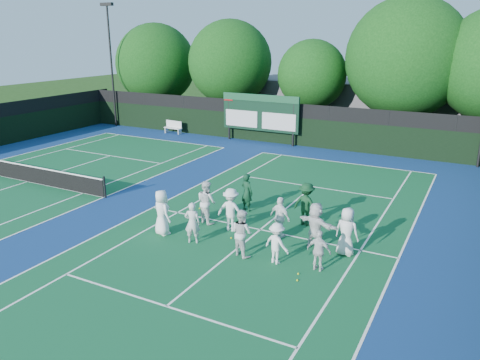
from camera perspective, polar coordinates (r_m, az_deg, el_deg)
The scene contains 31 objects.
ground at distance 18.45m, azimuth 1.14°, elevation -7.19°, with size 120.00×120.00×0.00m, color #1B3D10.
court_apron at distance 22.31m, azimuth -11.57°, elevation -3.10°, with size 34.00×32.00×0.01m, color navy.
near_court at distance 19.27m, azimuth 2.49°, elevation -6.07°, with size 11.05×23.85×0.01m.
left_court at distance 27.90m, azimuth -24.43°, elevation -0.17°, with size 11.05×23.85×0.01m.
back_fence at distance 34.41m, azimuth 4.28°, elevation 6.73°, with size 34.00×0.08×3.00m.
scoreboard at distance 34.31m, azimuth 2.47°, elevation 8.15°, with size 6.00×0.21×3.55m.
clubhouse at distance 40.55m, azimuth 14.20°, elevation 8.79°, with size 18.00×6.00×4.00m, color #55565A.
light_pole_left at distance 41.94m, azimuth -15.52°, elevation 14.88°, with size 1.20×0.30×10.12m.
tennis_net at distance 27.77m, azimuth -24.56°, elevation 0.78°, with size 11.30×0.10×1.10m.
bench at distance 38.27m, azimuth -8.11°, elevation 6.46°, with size 1.65×0.61×1.02m.
tree_a at distance 43.75m, azimuth -9.98°, elevation 13.53°, with size 7.08×7.08×8.67m.
tree_b at distance 39.55m, azimuth -0.97°, elevation 13.87°, with size 6.86×6.86×8.89m.
tree_c at distance 36.72m, azimuth 9.00°, elevation 12.38°, with size 5.21×5.21×7.37m.
tree_d at distance 35.02m, azimuth 19.87°, elevation 13.47°, with size 8.24×8.24×10.23m.
tennis_ball_0 at distance 18.46m, azimuth -1.07°, elevation -7.07°, with size 0.07×0.07×0.07m, color #C6D719.
tennis_ball_2 at distance 15.61m, azimuth 7.01°, elevation -12.04°, with size 0.07×0.07×0.07m, color #C6D719.
tennis_ball_3 at distance 21.53m, azimuth -4.95°, elevation -3.47°, with size 0.07×0.07×0.07m, color #C6D719.
tennis_ball_4 at distance 22.45m, azimuth 8.26°, elevation -2.71°, with size 0.07×0.07×0.07m, color #C6D719.
tennis_ball_5 at distance 16.00m, azimuth 7.12°, elevation -11.28°, with size 0.07×0.07×0.07m, color #C6D719.
player_front_0 at distance 18.79m, azimuth -9.51°, elevation -3.93°, with size 0.90×0.59×1.84m, color white.
player_front_1 at distance 17.91m, azimuth -5.82°, elevation -5.21°, with size 0.60×0.39×1.64m, color silver.
player_front_2 at distance 16.83m, azimuth 0.22°, elevation -6.44°, with size 0.85×0.66×1.75m, color silver.
player_front_3 at distance 16.36m, azimuth 4.49°, elevation -7.71°, with size 0.97×0.56×1.50m, color white.
player_front_4 at distance 16.06m, azimuth 9.61°, elevation -8.51°, with size 0.85×0.35×1.45m, color silver.
player_back_0 at distance 19.73m, azimuth -4.11°, elevation -2.68°, with size 0.90×0.70×1.85m, color silver.
player_back_1 at distance 18.89m, azimuth -1.11°, elevation -3.65°, with size 1.16×0.67×1.79m, color white.
player_back_2 at distance 18.38m, azimuth 4.92°, elevation -4.55°, with size 0.97×0.40×1.66m, color white.
player_back_3 at distance 17.57m, azimuth 9.19°, elevation -5.52°, with size 1.67×0.53×1.80m, color silver.
player_back_4 at distance 17.28m, azimuth 12.87°, elevation -6.15°, with size 0.88×0.57×1.80m, color silver.
coach_left at distance 21.00m, azimuth 0.84°, elevation -1.51°, with size 0.64×0.42×1.75m, color #0E341F.
coach_right at distance 19.62m, azimuth 8.08°, elevation -2.94°, with size 1.19×0.68×1.84m, color #0F381C.
Camera 1 is at (7.54, -15.00, 7.66)m, focal length 35.00 mm.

